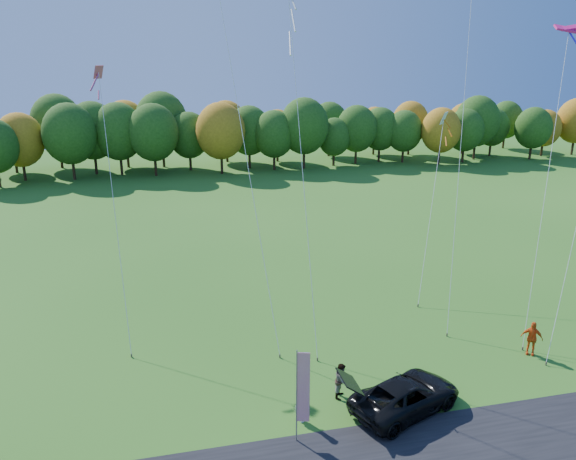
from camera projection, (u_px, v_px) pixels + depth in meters
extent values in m
plane|color=#286019|center=(318.00, 417.00, 25.30)|extent=(160.00, 160.00, 0.00)
imported|color=black|center=(406.00, 395.00, 25.59)|extent=(6.03, 4.38, 1.52)
imported|color=white|center=(300.00, 402.00, 24.81)|extent=(0.64, 0.79, 1.87)
imported|color=gray|center=(342.00, 380.00, 26.57)|extent=(1.00, 1.06, 1.73)
imported|color=#E25315|center=(532.00, 338.00, 30.29)|extent=(1.18, 1.05, 1.92)
cylinder|color=#999999|center=(297.00, 397.00, 23.12)|extent=(0.06, 0.06, 4.31)
cube|color=red|center=(303.00, 388.00, 22.97)|extent=(0.53, 0.18, 3.23)
cube|color=navy|center=(303.00, 362.00, 22.64)|extent=(0.52, 0.17, 0.84)
cylinder|color=#4C3F33|center=(280.00, 356.00, 30.17)|extent=(0.08, 0.08, 0.20)
cylinder|color=#4C3F33|center=(447.00, 335.00, 32.44)|extent=(0.08, 0.08, 0.20)
cylinder|color=#4C3F33|center=(317.00, 359.00, 29.85)|extent=(0.08, 0.08, 0.20)
cylinder|color=#4C3F33|center=(523.00, 348.00, 30.94)|extent=(0.08, 0.08, 0.20)
cube|color=#EE1A76|center=(569.00, 30.00, 33.11)|extent=(3.55, 1.22, 1.33)
cylinder|color=#4C3F33|center=(418.00, 305.00, 36.18)|extent=(0.08, 0.08, 0.20)
cube|color=silver|center=(444.00, 118.00, 39.34)|extent=(1.47, 1.47, 1.76)
cylinder|color=#4C3F33|center=(131.00, 355.00, 30.22)|extent=(0.08, 0.08, 0.20)
cube|color=#DC495D|center=(98.00, 72.00, 32.95)|extent=(1.30, 1.30, 1.54)
cylinder|color=#4C3F33|center=(546.00, 364.00, 29.44)|extent=(0.08, 0.08, 0.20)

